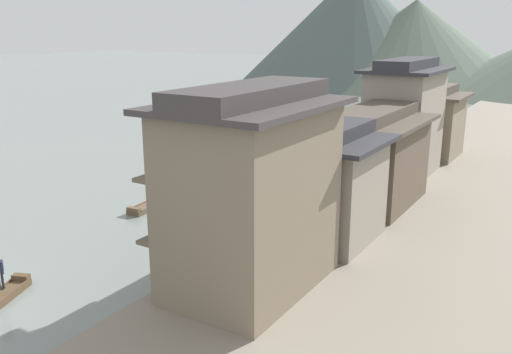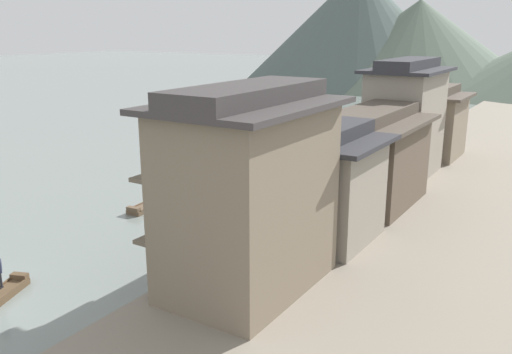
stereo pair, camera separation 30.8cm
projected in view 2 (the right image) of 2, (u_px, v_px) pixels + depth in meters
The scene contains 16 objects.
riverbank_right at pixel (484, 188), 39.34m from camera, with size 18.00×110.00×0.61m, color gray.
boat_moored_nearest at pixel (310, 150), 52.53m from camera, with size 2.46×4.03×0.38m.
boat_moored_second at pixel (427, 127), 64.25m from camera, with size 2.01×5.82×0.76m.
boat_moored_third at pixel (154, 203), 36.36m from camera, with size 1.46×4.66×0.52m.
boat_moored_far at pixel (333, 123), 66.55m from camera, with size 4.26×3.33×0.85m.
boat_midriver_drifting at pixel (204, 239), 29.91m from camera, with size 1.60×5.53×0.80m.
house_waterfront_nearest at pixel (248, 191), 22.73m from camera, with size 6.07×8.31×8.74m.
house_waterfront_second at pixel (322, 183), 28.61m from camera, with size 6.39×6.17×6.14m.
house_waterfront_tall at pixel (372, 157), 34.53m from camera, with size 6.40×8.35×6.14m.
house_waterfront_narrow at pixel (405, 119), 40.87m from camera, with size 5.45×7.97×8.74m.
house_waterfront_far at pixel (433, 122), 47.23m from camera, with size 5.84×6.43×6.14m.
mooring_post_dock_near at pixel (152, 287), 22.83m from camera, with size 0.20×0.20×0.78m, color #473828.
mooring_post_dock_mid at pixel (237, 238), 28.00m from camera, with size 0.20×0.20×0.86m, color #473828.
mooring_post_dock_far at pixel (309, 198), 34.61m from camera, with size 0.20×0.20×0.90m, color #473828.
hill_far_west at pixel (418, 43), 110.31m from camera, with size 48.09×48.09×17.13m, color #5B6B5B.
hill_far_east at pixel (358, 26), 116.45m from camera, with size 49.58×49.58×23.81m, color #4C5B56.
Camera 2 is at (22.51, -10.74, 11.52)m, focal length 38.04 mm.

